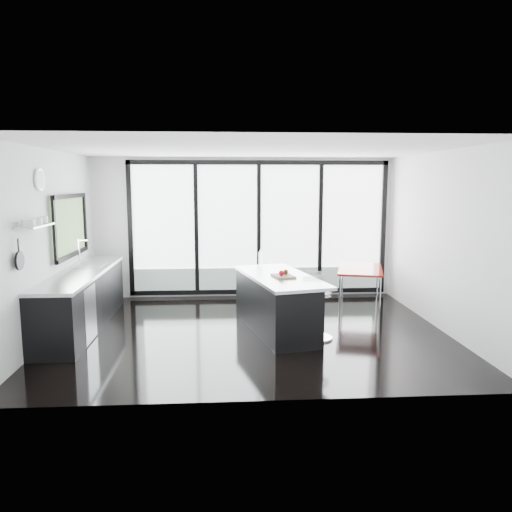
{
  "coord_description": "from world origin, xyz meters",
  "views": [
    {
      "loc": [
        -0.42,
        -7.52,
        2.31
      ],
      "look_at": [
        0.1,
        0.3,
        1.15
      ],
      "focal_mm": 35.0,
      "sensor_mm": 36.0,
      "label": 1
    }
  ],
  "objects": [
    {
      "name": "wall_back",
      "position": [
        0.27,
        2.47,
        1.27
      ],
      "size": [
        6.0,
        0.09,
        2.8
      ],
      "color": "silver",
      "rests_on": "ground"
    },
    {
      "name": "ceiling",
      "position": [
        0.0,
        0.0,
        2.8
      ],
      "size": [
        6.0,
        5.0,
        0.0
      ],
      "primitive_type": "cube",
      "color": "white",
      "rests_on": "wall_back"
    },
    {
      "name": "island",
      "position": [
        0.39,
        0.03,
        0.45
      ],
      "size": [
        1.37,
        2.31,
        1.15
      ],
      "color": "black",
      "rests_on": "floor"
    },
    {
      "name": "wall_left",
      "position": [
        -2.97,
        0.27,
        1.56
      ],
      "size": [
        0.26,
        5.0,
        2.8
      ],
      "color": "silver",
      "rests_on": "ground"
    },
    {
      "name": "bar_stool_far",
      "position": [
        1.01,
        0.42,
        0.33
      ],
      "size": [
        0.52,
        0.52,
        0.65
      ],
      "primitive_type": "cylinder",
      "rotation": [
        0.0,
        0.0,
        -0.31
      ],
      "color": "silver",
      "rests_on": "floor"
    },
    {
      "name": "wall_right",
      "position": [
        3.0,
        0.0,
        1.4
      ],
      "size": [
        0.0,
        5.0,
        2.8
      ],
      "primitive_type": "cube",
      "color": "silver",
      "rests_on": "ground"
    },
    {
      "name": "counter_cabinets",
      "position": [
        -2.67,
        0.4,
        0.46
      ],
      "size": [
        0.69,
        3.24,
        1.36
      ],
      "color": "black",
      "rests_on": "floor"
    },
    {
      "name": "wall_front",
      "position": [
        0.0,
        -2.5,
        1.4
      ],
      "size": [
        6.0,
        0.0,
        2.8
      ],
      "primitive_type": "cube",
      "color": "silver",
      "rests_on": "ground"
    },
    {
      "name": "bar_stool_near",
      "position": [
        0.97,
        -0.42,
        0.36
      ],
      "size": [
        0.57,
        0.57,
        0.71
      ],
      "primitive_type": "cylinder",
      "rotation": [
        0.0,
        0.0,
        0.32
      ],
      "color": "silver",
      "rests_on": "floor"
    },
    {
      "name": "red_table",
      "position": [
        2.12,
        1.43,
        0.37
      ],
      "size": [
        1.12,
        1.53,
        0.73
      ],
      "primitive_type": "cube",
      "rotation": [
        0.0,
        0.0,
        -0.27
      ],
      "color": "maroon",
      "rests_on": "floor"
    },
    {
      "name": "floor",
      "position": [
        0.0,
        0.0,
        0.0
      ],
      "size": [
        6.0,
        5.0,
        0.0
      ],
      "primitive_type": "cube",
      "color": "black",
      "rests_on": "ground"
    }
  ]
}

